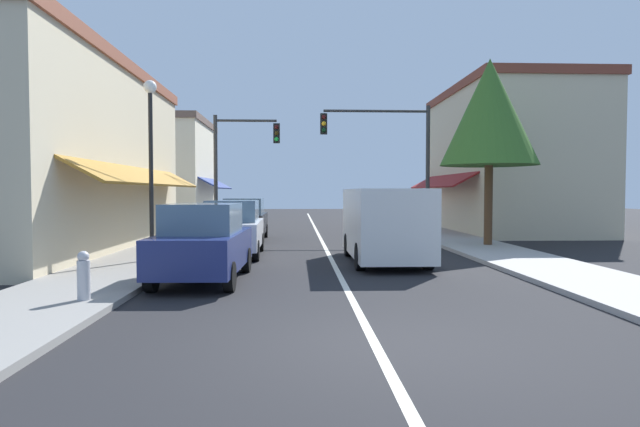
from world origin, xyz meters
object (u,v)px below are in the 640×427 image
(parked_car_nearest_left, at_px, (204,243))
(traffic_signal_left_corner, at_px, (237,156))
(van_in_lane, at_px, (384,223))
(tree_right_near, at_px, (489,113))
(traffic_signal_mast_arm, at_px, (391,148))
(parked_car_third_left, at_px, (245,219))
(street_lamp_left_near, at_px, (151,142))
(parked_car_second_left, at_px, (233,228))
(fire_hydrant, at_px, (84,276))

(parked_car_nearest_left, relative_size, traffic_signal_left_corner, 0.74)
(parked_car_nearest_left, bearing_deg, van_in_lane, 35.71)
(van_in_lane, xyz_separation_m, tree_right_near, (4.44, 3.87, 3.75))
(tree_right_near, bearing_deg, traffic_signal_mast_arm, 121.84)
(parked_car_third_left, relative_size, tree_right_near, 0.60)
(traffic_signal_left_corner, relative_size, street_lamp_left_near, 1.09)
(van_in_lane, xyz_separation_m, street_lamp_left_near, (-6.61, -0.09, 2.29))
(street_lamp_left_near, bearing_deg, parked_car_third_left, 75.66)
(parked_car_nearest_left, height_order, tree_right_near, tree_right_near)
(parked_car_second_left, distance_m, street_lamp_left_near, 3.74)
(traffic_signal_mast_arm, bearing_deg, street_lamp_left_near, -134.51)
(van_in_lane, distance_m, traffic_signal_left_corner, 11.39)
(parked_car_second_left, relative_size, fire_hydrant, 4.74)
(parked_car_nearest_left, bearing_deg, tree_right_near, 39.32)
(parked_car_second_left, relative_size, street_lamp_left_near, 0.80)
(parked_car_third_left, bearing_deg, parked_car_nearest_left, -89.59)
(parked_car_second_left, bearing_deg, van_in_lane, -21.34)
(van_in_lane, bearing_deg, traffic_signal_left_corner, 118.37)
(street_lamp_left_near, relative_size, fire_hydrant, 5.92)
(parked_car_third_left, xyz_separation_m, street_lamp_left_near, (-1.89, -7.39, 2.55))
(parked_car_second_left, xyz_separation_m, tree_right_near, (8.98, 2.17, 4.02))
(parked_car_second_left, relative_size, van_in_lane, 0.80)
(parked_car_nearest_left, xyz_separation_m, van_in_lane, (4.64, 3.13, 0.27))
(traffic_signal_left_corner, bearing_deg, street_lamp_left_near, -97.63)
(parked_car_third_left, height_order, fire_hydrant, parked_car_third_left)
(street_lamp_left_near, bearing_deg, parked_car_nearest_left, -57.11)
(traffic_signal_mast_arm, relative_size, tree_right_near, 0.86)
(parked_car_second_left, height_order, van_in_lane, van_in_lane)
(parked_car_third_left, xyz_separation_m, tree_right_near, (9.16, -3.43, 4.02))
(van_in_lane, height_order, tree_right_near, tree_right_near)
(fire_hydrant, bearing_deg, tree_right_near, 41.85)
(traffic_signal_mast_arm, bearing_deg, parked_car_nearest_left, -118.83)
(traffic_signal_mast_arm, bearing_deg, parked_car_second_left, -133.08)
(traffic_signal_mast_arm, distance_m, fire_hydrant, 16.54)
(parked_car_second_left, xyz_separation_m, traffic_signal_mast_arm, (6.21, 6.64, 3.11))
(parked_car_nearest_left, distance_m, van_in_lane, 5.60)
(traffic_signal_mast_arm, xyz_separation_m, traffic_signal_left_corner, (-6.96, 1.43, -0.29))
(parked_car_third_left, height_order, traffic_signal_mast_arm, traffic_signal_mast_arm)
(traffic_signal_left_corner, bearing_deg, parked_car_second_left, -84.69)
(fire_hydrant, bearing_deg, traffic_signal_mast_arm, 60.50)
(parked_car_third_left, bearing_deg, tree_right_near, -20.58)
(parked_car_nearest_left, height_order, parked_car_second_left, same)
(fire_hydrant, bearing_deg, parked_car_nearest_left, 57.67)
(van_in_lane, distance_m, street_lamp_left_near, 6.99)
(traffic_signal_left_corner, distance_m, tree_right_near, 11.44)
(street_lamp_left_near, bearing_deg, tree_right_near, 19.69)
(street_lamp_left_near, height_order, tree_right_near, tree_right_near)
(parked_car_second_left, height_order, traffic_signal_left_corner, traffic_signal_left_corner)
(parked_car_second_left, bearing_deg, parked_car_nearest_left, -92.06)
(parked_car_nearest_left, relative_size, street_lamp_left_near, 0.81)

